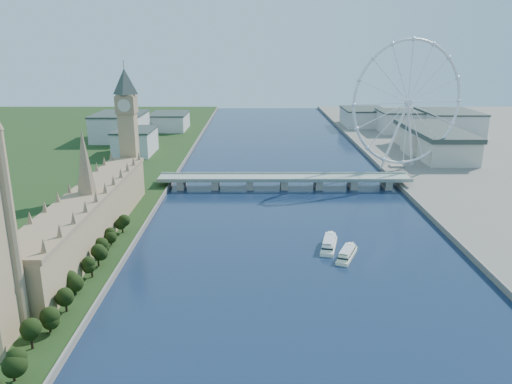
{
  "coord_description": "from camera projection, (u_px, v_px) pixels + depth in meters",
  "views": [
    {
      "loc": [
        -25.12,
        -122.6,
        119.52
      ],
      "look_at": [
        -24.74,
        210.0,
        22.15
      ],
      "focal_mm": 35.0,
      "sensor_mm": 36.0,
      "label": 1
    }
  ],
  "objects": [
    {
      "name": "parliament_range",
      "position": [
        90.0,
        216.0,
        309.09
      ],
      "size": [
        24.0,
        200.0,
        70.0
      ],
      "color": "tan",
      "rests_on": "ground"
    },
    {
      "name": "city_skyline",
      "position": [
        302.0,
        124.0,
        684.07
      ],
      "size": [
        505.0,
        280.0,
        32.0
      ],
      "color": "beige",
      "rests_on": "ground"
    },
    {
      "name": "tour_boat_near",
      "position": [
        329.0,
        248.0,
        307.45
      ],
      "size": [
        15.44,
        33.03,
        7.09
      ],
      "primitive_type": null,
      "rotation": [
        0.0,
        0.0,
        -0.24
      ],
      "color": "white",
      "rests_on": "ground"
    },
    {
      "name": "london_eye",
      "position": [
        408.0,
        103.0,
        473.21
      ],
      "size": [
        113.6,
        39.12,
        124.3
      ],
      "color": "silver",
      "rests_on": "ground"
    },
    {
      "name": "westminster_bridge",
      "position": [
        284.0,
        180.0,
        437.33
      ],
      "size": [
        220.0,
        22.0,
        9.5
      ],
      "color": "gray",
      "rests_on": "ground"
    },
    {
      "name": "county_hall",
      "position": [
        432.0,
        156.0,
        564.15
      ],
      "size": [
        54.0,
        144.0,
        35.0
      ],
      "primitive_type": null,
      "color": "beige",
      "rests_on": "ground"
    },
    {
      "name": "tour_boat_far",
      "position": [
        347.0,
        258.0,
        293.13
      ],
      "size": [
        18.13,
        29.44,
        6.37
      ],
      "primitive_type": null,
      "rotation": [
        0.0,
        0.0,
        -0.4
      ],
      "color": "#E7E9C3",
      "rests_on": "ground"
    },
    {
      "name": "tree_row",
      "position": [
        56.0,
        307.0,
        219.56
      ],
      "size": [
        7.93,
        215.93,
        20.45
      ],
      "color": "black",
      "rests_on": "ground"
    },
    {
      "name": "big_ben",
      "position": [
        127.0,
        115.0,
        399.23
      ],
      "size": [
        20.02,
        20.02,
        110.0
      ],
      "color": "tan",
      "rests_on": "ground"
    }
  ]
}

